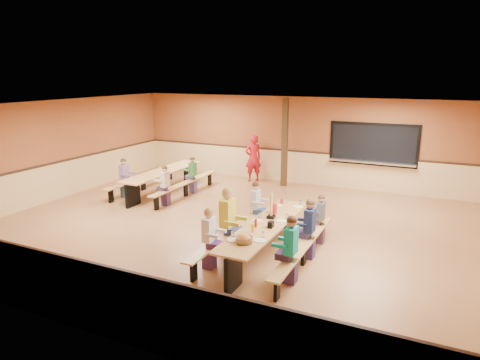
% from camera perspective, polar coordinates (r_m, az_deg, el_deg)
% --- Properties ---
extents(ground, '(12.00, 12.00, 0.00)m').
position_cam_1_polar(ground, '(10.88, -0.96, -6.22)').
color(ground, brown).
rests_on(ground, ground).
extents(room_envelope, '(12.04, 10.04, 3.02)m').
position_cam_1_polar(room_envelope, '(10.66, -0.97, -2.73)').
color(room_envelope, brown).
rests_on(room_envelope, ground).
extents(kitchen_pass_through, '(2.78, 0.28, 1.38)m').
position_cam_1_polar(kitchen_pass_through, '(14.43, 17.31, 4.33)').
color(kitchen_pass_through, black).
rests_on(kitchen_pass_through, ground).
extents(structural_post, '(0.18, 0.18, 3.00)m').
position_cam_1_polar(structural_post, '(14.53, 5.98, 5.00)').
color(structural_post, '#312110').
rests_on(structural_post, ground).
extents(cafeteria_table_main, '(1.91, 3.70, 0.74)m').
position_cam_1_polar(cafeteria_table_main, '(8.98, 3.49, -7.15)').
color(cafeteria_table_main, '#B08246').
rests_on(cafeteria_table_main, ground).
extents(cafeteria_table_second, '(1.91, 3.70, 0.74)m').
position_cam_1_polar(cafeteria_table_second, '(13.93, -10.16, 0.38)').
color(cafeteria_table_second, '#B08246').
rests_on(cafeteria_table_second, ground).
extents(seated_child_white_left, '(0.38, 0.31, 1.23)m').
position_cam_1_polar(seated_child_white_left, '(8.48, -4.14, -7.82)').
color(seated_child_white_left, white).
rests_on(seated_child_white_left, ground).
extents(seated_adult_yellow, '(0.48, 0.39, 1.44)m').
position_cam_1_polar(seated_adult_yellow, '(9.11, -1.67, -5.51)').
color(seated_adult_yellow, gold).
rests_on(seated_adult_yellow, ground).
extents(seated_child_grey_left, '(0.37, 0.30, 1.21)m').
position_cam_1_polar(seated_child_grey_left, '(10.43, 2.05, -3.59)').
color(seated_child_grey_left, silver).
rests_on(seated_child_grey_left, ground).
extents(seated_child_teal_right, '(0.40, 0.33, 1.28)m').
position_cam_1_polar(seated_child_teal_right, '(7.94, 6.79, -9.29)').
color(seated_child_teal_right, '#11A19C').
rests_on(seated_child_teal_right, ground).
extents(seated_child_navy_right, '(0.40, 0.33, 1.27)m').
position_cam_1_polar(seated_child_navy_right, '(9.01, 9.24, -6.50)').
color(seated_child_navy_right, '#19244F').
rests_on(seated_child_navy_right, ground).
extents(seated_child_char_right, '(0.33, 0.27, 1.13)m').
position_cam_1_polar(seated_child_char_right, '(9.85, 10.68, -5.19)').
color(seated_child_char_right, '#454C50').
rests_on(seated_child_char_right, ground).
extents(seated_child_purple_sec, '(0.37, 0.30, 1.21)m').
position_cam_1_polar(seated_child_purple_sec, '(13.72, -15.15, 0.24)').
color(seated_child_purple_sec, slate).
rests_on(seated_child_purple_sec, ground).
extents(seated_child_green_sec, '(0.35, 0.29, 1.17)m').
position_cam_1_polar(seated_child_green_sec, '(13.84, -6.31, 0.67)').
color(seated_child_green_sec, '#36783D').
rests_on(seated_child_green_sec, ground).
extents(seated_child_tan_sec, '(0.35, 0.29, 1.18)m').
position_cam_1_polar(seated_child_tan_sec, '(12.60, -9.92, -0.78)').
color(seated_child_tan_sec, '#BEAD9A').
rests_on(seated_child_tan_sec, ground).
extents(standing_woman, '(0.71, 0.70, 1.66)m').
position_cam_1_polar(standing_woman, '(15.22, 1.77, 2.92)').
color(standing_woman, '#AB131E').
rests_on(standing_woman, ground).
extents(punch_pitcher, '(0.16, 0.16, 0.22)m').
position_cam_1_polar(punch_pitcher, '(9.51, 4.51, -3.86)').
color(punch_pitcher, red).
rests_on(punch_pitcher, cafeteria_table_main).
extents(chip_bowl, '(0.32, 0.32, 0.15)m').
position_cam_1_polar(chip_bowl, '(7.91, 0.54, -7.87)').
color(chip_bowl, orange).
rests_on(chip_bowl, cafeteria_table_main).
extents(napkin_dispenser, '(0.10, 0.14, 0.13)m').
position_cam_1_polar(napkin_dispenser, '(8.68, 4.13, -5.95)').
color(napkin_dispenser, black).
rests_on(napkin_dispenser, cafeteria_table_main).
extents(condiment_mustard, '(0.06, 0.06, 0.17)m').
position_cam_1_polar(condiment_mustard, '(8.43, 1.73, -6.40)').
color(condiment_mustard, yellow).
rests_on(condiment_mustard, cafeteria_table_main).
extents(condiment_ketchup, '(0.06, 0.06, 0.17)m').
position_cam_1_polar(condiment_ketchup, '(8.70, 2.11, -5.74)').
color(condiment_ketchup, '#B2140F').
rests_on(condiment_ketchup, cafeteria_table_main).
extents(table_paddle, '(0.16, 0.16, 0.56)m').
position_cam_1_polar(table_paddle, '(9.21, 4.20, -4.30)').
color(table_paddle, black).
rests_on(table_paddle, cafeteria_table_main).
extents(place_settings, '(0.65, 3.30, 0.11)m').
position_cam_1_polar(place_settings, '(8.89, 3.51, -5.53)').
color(place_settings, beige).
rests_on(place_settings, cafeteria_table_main).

